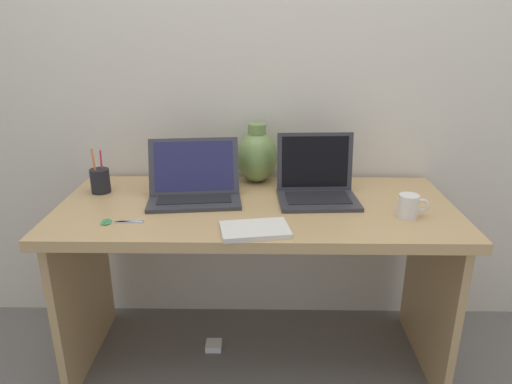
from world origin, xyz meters
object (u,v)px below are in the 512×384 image
at_px(laptop_left, 194,184).
at_px(pen_cup, 100,180).
at_px(notebook_stack, 255,230).
at_px(laptop_right, 316,181).
at_px(coffee_mug, 409,206).
at_px(green_vase, 257,156).
at_px(scissors, 115,222).
at_px(power_brick, 214,345).

distance_m(laptop_left, pen_cup, 0.40).
xyz_separation_m(notebook_stack, pen_cup, (-0.64, 0.38, 0.04)).
xyz_separation_m(laptop_right, coffee_mug, (0.31, -0.20, -0.02)).
height_order(green_vase, scissors, green_vase).
xyz_separation_m(green_vase, power_brick, (-0.19, -0.22, -0.82)).
xyz_separation_m(laptop_left, green_vase, (0.25, 0.21, 0.06)).
bearing_deg(power_brick, laptop_left, 165.56).
height_order(laptop_right, power_brick, laptop_right).
relative_size(laptop_left, laptop_right, 1.20).
height_order(laptop_right, notebook_stack, laptop_right).
distance_m(pen_cup, scissors, 0.34).
bearing_deg(laptop_right, green_vase, 140.80).
distance_m(green_vase, power_brick, 0.87).
relative_size(green_vase, power_brick, 3.67).
bearing_deg(scissors, notebook_stack, -8.01).
bearing_deg(notebook_stack, laptop_left, 127.68).
bearing_deg(laptop_right, pen_cup, 177.14).
relative_size(coffee_mug, pen_cup, 0.59).
bearing_deg(laptop_right, coffee_mug, -32.95).
bearing_deg(laptop_left, coffee_mug, -13.19).
height_order(laptop_left, green_vase, green_vase).
bearing_deg(pen_cup, laptop_right, -2.86).
xyz_separation_m(coffee_mug, pen_cup, (-1.19, 0.25, 0.01)).
bearing_deg(scissors, pen_cup, 115.46).
relative_size(notebook_stack, scissors, 1.54).
height_order(notebook_stack, pen_cup, pen_cup).
height_order(notebook_stack, coffee_mug, coffee_mug).
bearing_deg(coffee_mug, pen_cup, 168.36).
bearing_deg(laptop_left, pen_cup, 171.52).
bearing_deg(green_vase, power_brick, -130.47).
bearing_deg(pen_cup, scissors, -64.54).
bearing_deg(scissors, laptop_right, 19.80).
bearing_deg(laptop_left, laptop_right, 1.78).
bearing_deg(scissors, green_vase, 42.87).
distance_m(laptop_right, pen_cup, 0.88).
distance_m(coffee_mug, pen_cup, 1.22).
bearing_deg(green_vase, scissors, -137.13).
bearing_deg(laptop_right, notebook_stack, -125.54).
distance_m(laptop_right, scissors, 0.78).
relative_size(laptop_left, green_vase, 1.49).
bearing_deg(coffee_mug, power_brick, 166.91).
bearing_deg(notebook_stack, coffee_mug, 13.55).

